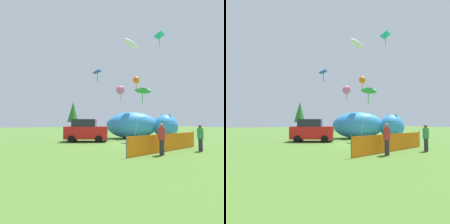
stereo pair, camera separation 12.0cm
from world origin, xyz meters
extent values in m
plane|color=#4C752D|center=(0.00, 0.00, 0.00)|extent=(120.00, 120.00, 0.00)
cube|color=red|center=(-3.07, 3.81, 0.89)|extent=(4.53, 3.53, 1.21)
cube|color=#1E232D|center=(-3.26, 3.90, 1.86)|extent=(2.80, 2.54, 0.73)
cylinder|color=black|center=(-1.52, 4.01, 0.33)|extent=(0.71, 0.54, 0.67)
cylinder|color=black|center=(-2.34, 2.42, 0.33)|extent=(0.71, 0.54, 0.67)
cylinder|color=black|center=(-3.80, 5.19, 0.33)|extent=(0.71, 0.54, 0.67)
cylinder|color=black|center=(-4.63, 3.60, 0.33)|extent=(0.71, 0.54, 0.67)
cube|color=black|center=(4.02, 0.04, 0.42)|extent=(0.66, 0.66, 0.03)
cube|color=black|center=(4.25, -0.05, 0.65)|extent=(0.21, 0.45, 0.45)
cylinder|color=#A5A5AD|center=(3.74, -0.08, 0.21)|extent=(0.02, 0.02, 0.42)
cylinder|color=#A5A5AD|center=(3.91, 0.32, 0.21)|extent=(0.02, 0.02, 0.42)
cylinder|color=#A5A5AD|center=(4.14, -0.24, 0.21)|extent=(0.02, 0.02, 0.42)
cylinder|color=#A5A5AD|center=(4.30, 0.16, 0.21)|extent=(0.02, 0.02, 0.42)
ellipsoid|color=#338CD8|center=(2.83, 4.63, 1.56)|extent=(6.78, 5.82, 3.12)
ellipsoid|color=white|center=(2.83, 4.63, 0.86)|extent=(4.52, 4.02, 1.41)
sphere|color=#338CD8|center=(6.20, 2.56, 1.41)|extent=(2.81, 2.81, 2.81)
cone|color=#338CD8|center=(6.20, 3.26, 2.53)|extent=(0.79, 0.79, 0.84)
cone|color=#338CD8|center=(6.20, 1.86, 2.53)|extent=(0.79, 0.79, 0.84)
cube|color=orange|center=(-0.23, -4.17, 0.57)|extent=(7.05, 1.42, 1.14)
cylinder|color=#4C4C51|center=(-3.75, -4.86, 0.63)|extent=(0.05, 0.05, 1.26)
cylinder|color=#4C4C51|center=(3.29, -3.48, 0.63)|extent=(0.05, 0.05, 1.26)
cylinder|color=#2D2D38|center=(-1.45, -5.05, 0.44)|extent=(0.27, 0.27, 0.88)
cylinder|color=#B72D2D|center=(-1.45, -5.05, 1.25)|extent=(0.40, 0.40, 0.73)
sphere|color=#8C6647|center=(-1.45, -5.05, 1.73)|extent=(0.24, 0.24, 0.24)
cylinder|color=#2D2D38|center=(1.82, -5.16, 0.42)|extent=(0.26, 0.26, 0.83)
cylinder|color=#338C4C|center=(1.82, -5.16, 1.18)|extent=(0.38, 0.38, 0.69)
sphere|color=brown|center=(1.82, -5.16, 1.64)|extent=(0.23, 0.23, 0.23)
cylinder|color=silver|center=(3.85, 4.55, 3.56)|extent=(0.67, 0.19, 7.12)
sphere|color=orange|center=(3.53, 4.63, 7.12)|extent=(0.87, 0.87, 0.87)
cylinder|color=orange|center=(3.53, 4.63, 6.42)|extent=(0.06, 0.06, 1.20)
cylinder|color=silver|center=(2.18, 5.26, 2.89)|extent=(1.25, 0.34, 5.78)
sphere|color=pink|center=(1.57, 5.11, 5.78)|extent=(1.01, 1.01, 1.01)
cylinder|color=pink|center=(1.57, 5.11, 5.08)|extent=(0.06, 0.06, 1.20)
cylinder|color=silver|center=(1.60, 1.54, 2.53)|extent=(0.35, 1.03, 5.06)
ellipsoid|color=green|center=(1.76, 1.04, 5.06)|extent=(0.70, 2.52, 1.12)
cylinder|color=green|center=(1.76, 1.04, 4.36)|extent=(0.06, 0.06, 1.20)
cylinder|color=silver|center=(4.00, 2.58, 5.83)|extent=(1.30, 1.94, 11.66)
cube|color=#19B2B2|center=(4.63, 1.63, 11.66)|extent=(1.15, 1.16, 0.51)
cylinder|color=#19B2B2|center=(4.63, 1.63, 10.96)|extent=(0.06, 0.06, 1.20)
cylinder|color=silver|center=(3.57, 3.67, 5.85)|extent=(1.09, 2.49, 11.70)
ellipsoid|color=white|center=(3.04, 4.90, 11.70)|extent=(2.73, 1.39, 0.89)
cylinder|color=white|center=(3.04, 4.90, 11.00)|extent=(0.06, 0.06, 1.20)
cylinder|color=silver|center=(0.32, 7.33, 4.15)|extent=(1.74, 0.08, 8.30)
cube|color=blue|center=(-0.53, 7.30, 8.29)|extent=(1.25, 1.28, 0.60)
cylinder|color=blue|center=(-0.53, 7.30, 7.59)|extent=(0.06, 0.06, 1.20)
cylinder|color=brown|center=(23.44, 37.61, 0.64)|extent=(0.41, 0.41, 1.28)
cone|color=#2D6B2D|center=(23.44, 37.61, 3.33)|extent=(2.26, 2.26, 4.10)
cylinder|color=brown|center=(4.77, 39.91, 0.97)|extent=(0.62, 0.62, 1.95)
cone|color=#2D6B2D|center=(4.77, 39.91, 5.06)|extent=(3.43, 3.43, 6.23)
camera|label=1|loc=(-8.70, -12.91, 1.92)|focal=28.00mm
camera|label=2|loc=(-8.59, -12.96, 1.92)|focal=28.00mm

